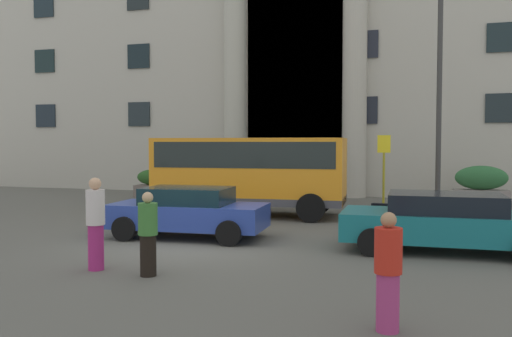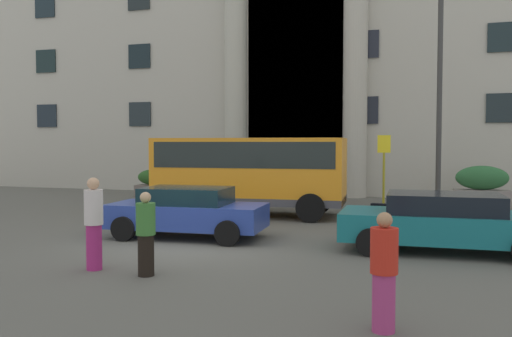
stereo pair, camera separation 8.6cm
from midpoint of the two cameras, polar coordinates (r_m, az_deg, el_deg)
name	(u,v)px [view 1 (the left image)]	position (r m, az deg, el deg)	size (l,w,h in m)	color
ground_plane	(190,248)	(13.28, -7.20, -8.25)	(80.00, 64.00, 0.12)	#54534B
office_building_facade	(320,24)	(30.54, 6.66, 14.91)	(35.50, 9.79, 17.86)	#B1AC9D
orange_minibus	(250,169)	(18.28, -0.75, -0.06)	(6.47, 2.90, 2.62)	orange
bus_stop_sign	(384,166)	(19.04, 13.18, 0.30)	(0.44, 0.08, 2.73)	olive
hedge_planter_far_east	(153,184)	(25.02, -10.89, -1.58)	(1.62, 0.71, 1.25)	#6B5E57
hedge_planter_entrance_left	(235,183)	(23.62, -2.35, -1.51)	(2.06, 0.79, 1.48)	slate
hedge_planter_west	(481,187)	(22.80, 22.52, -1.77)	(2.03, 0.82, 1.58)	gray
parked_hatchback_near	(188,211)	(14.19, -7.36, -4.50)	(4.10, 2.07, 1.31)	#273E94
parked_sedan_far	(445,221)	(12.95, 19.09, -5.27)	(4.59, 2.17, 1.33)	#15666E
scooter_by_planter	(386,217)	(15.05, 13.42, -5.03)	(1.91, 0.66, 0.89)	black
pedestrian_man_red_shirt	(96,223)	(10.97, -16.75, -5.54)	(0.36, 0.36, 1.80)	#A0256A
pedestrian_woman_dark_dress	(148,234)	(10.26, -11.54, -6.78)	(0.36, 0.36, 1.56)	black
pedestrian_child_trailing	(388,272)	(7.36, 13.40, -10.56)	(0.36, 0.36, 1.57)	#A1336C
lamppost_plaza_centre	(439,80)	(20.11, 18.64, 8.86)	(0.40, 0.40, 8.06)	#363634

